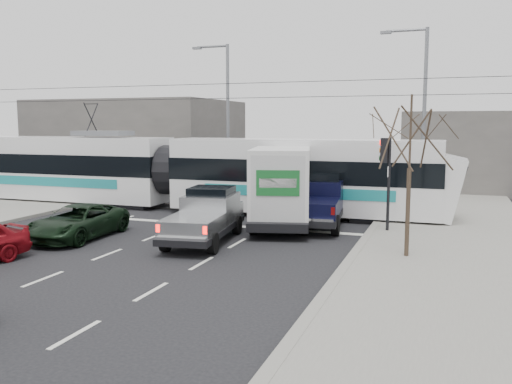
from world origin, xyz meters
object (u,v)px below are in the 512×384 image
(street_lamp_near, at_px, (421,107))
(silver_pickup, at_px, (207,215))
(tram, at_px, (171,171))
(box_truck, at_px, (282,188))
(navy_pickup, at_px, (319,200))
(street_lamp_far, at_px, (225,110))
(bare_tree, at_px, (410,139))
(traffic_signal, at_px, (386,164))
(green_car, at_px, (78,222))

(street_lamp_near, xyz_separation_m, silver_pickup, (-6.86, -10.90, -4.17))
(tram, distance_m, silver_pickup, 8.04)
(box_truck, distance_m, navy_pickup, 1.69)
(street_lamp_far, xyz_separation_m, navy_pickup, (7.89, -8.67, -4.04))
(bare_tree, bearing_deg, traffic_signal, 105.76)
(traffic_signal, bearing_deg, green_car, -156.35)
(bare_tree, distance_m, silver_pickup, 7.71)
(navy_pickup, height_order, green_car, navy_pickup)
(navy_pickup, bearing_deg, traffic_signal, -22.67)
(traffic_signal, bearing_deg, street_lamp_near, 83.59)
(street_lamp_far, height_order, silver_pickup, street_lamp_far)
(bare_tree, distance_m, navy_pickup, 6.78)
(silver_pickup, bearing_deg, traffic_signal, 21.79)
(bare_tree, relative_size, navy_pickup, 0.94)
(bare_tree, xyz_separation_m, silver_pickup, (-7.14, 0.60, -2.85))
(tram, relative_size, navy_pickup, 4.88)
(tram, bearing_deg, box_truck, -22.81)
(silver_pickup, bearing_deg, street_lamp_far, 102.16)
(street_lamp_near, relative_size, green_car, 2.00)
(street_lamp_near, height_order, silver_pickup, street_lamp_near)
(silver_pickup, relative_size, green_car, 1.20)
(traffic_signal, height_order, silver_pickup, traffic_signal)
(tram, bearing_deg, traffic_signal, -15.23)
(street_lamp_near, height_order, box_truck, street_lamp_near)
(navy_pickup, distance_m, green_car, 9.67)
(traffic_signal, height_order, street_lamp_far, street_lamp_far)
(traffic_signal, xyz_separation_m, silver_pickup, (-6.02, -3.39, -1.80))
(street_lamp_near, distance_m, tram, 12.96)
(box_truck, xyz_separation_m, navy_pickup, (1.44, 0.67, -0.55))
(bare_tree, bearing_deg, box_truck, 142.11)
(tram, bearing_deg, green_car, -88.81)
(street_lamp_far, relative_size, silver_pickup, 1.66)
(bare_tree, bearing_deg, navy_pickup, 128.91)
(box_truck, bearing_deg, silver_pickup, -130.67)
(box_truck, bearing_deg, street_lamp_near, 41.64)
(traffic_signal, bearing_deg, silver_pickup, -150.58)
(tram, relative_size, green_car, 5.77)
(street_lamp_near, bearing_deg, box_truck, -124.56)
(bare_tree, bearing_deg, street_lamp_near, 91.42)
(navy_pickup, relative_size, green_car, 1.18)
(silver_pickup, xyz_separation_m, green_car, (-4.68, -1.29, -0.32))
(bare_tree, distance_m, box_truck, 7.11)
(street_lamp_near, distance_m, silver_pickup, 13.53)
(box_truck, height_order, navy_pickup, box_truck)
(street_lamp_far, xyz_separation_m, tram, (-0.20, -6.55, -3.23))
(bare_tree, distance_m, street_lamp_far, 17.97)
(bare_tree, xyz_separation_m, green_car, (-11.83, -0.69, -3.17))
(box_truck, relative_size, green_car, 1.54)
(traffic_signal, distance_m, navy_pickup, 3.34)
(bare_tree, distance_m, tram, 13.99)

